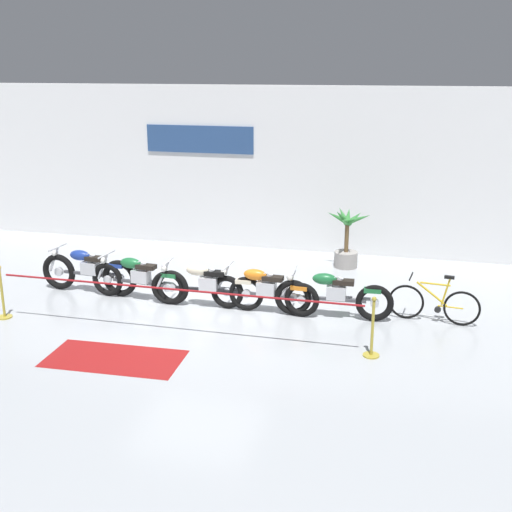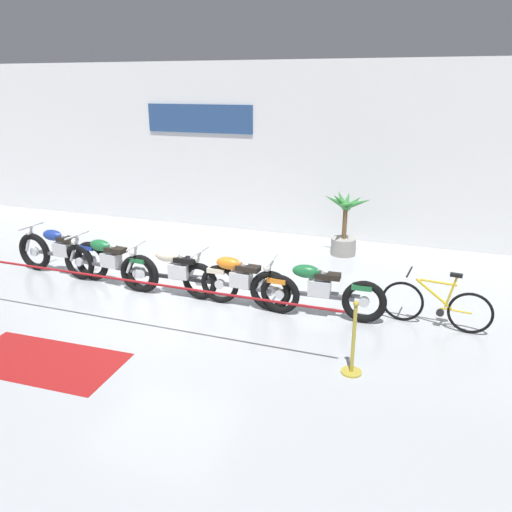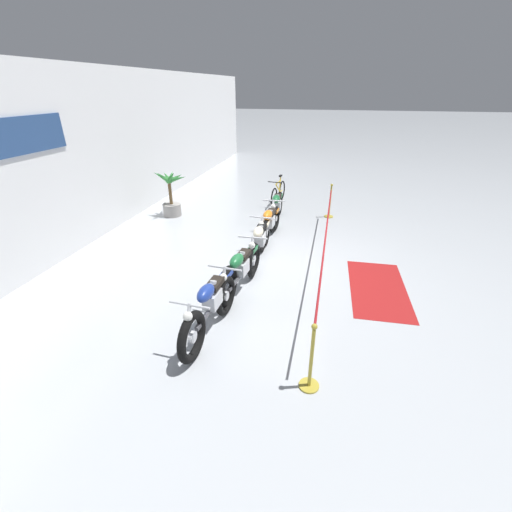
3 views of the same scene
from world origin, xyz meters
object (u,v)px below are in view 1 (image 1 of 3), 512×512
at_px(motorcycle_cream_2, 206,285).
at_px(motorcycle_green_4, 333,295).
at_px(stanchion_mid_left, 372,336).
at_px(motorcycle_orange_3, 263,290).
at_px(motorcycle_green_1, 139,278).
at_px(floor_banner, 114,358).
at_px(motorcycle_blue_0, 88,271).
at_px(potted_palm_left_of_row, 347,240).
at_px(stanchion_far_left, 109,293).
at_px(bicycle, 434,304).

distance_m(motorcycle_cream_2, motorcycle_green_4, 2.53).
bearing_deg(stanchion_mid_left, motorcycle_orange_3, 145.96).
relative_size(motorcycle_green_1, floor_banner, 0.99).
bearing_deg(stanchion_mid_left, motorcycle_green_1, 162.34).
bearing_deg(motorcycle_blue_0, potted_palm_left_of_row, 31.58).
distance_m(motorcycle_orange_3, stanchion_far_left, 2.95).
height_order(bicycle, stanchion_far_left, stanchion_far_left).
bearing_deg(motorcycle_blue_0, stanchion_mid_left, -15.63).
relative_size(motorcycle_blue_0, floor_banner, 1.00).
relative_size(stanchion_far_left, floor_banner, 3.09).
bearing_deg(potted_palm_left_of_row, motorcycle_green_1, -139.70).
xyz_separation_m(bicycle, potted_palm_left_of_row, (-2.00, 3.05, 0.31)).
distance_m(motorcycle_blue_0, stanchion_mid_left, 6.33).
distance_m(motorcycle_cream_2, potted_palm_left_of_row, 4.14).
relative_size(motorcycle_orange_3, stanchion_far_left, 0.32).
height_order(motorcycle_orange_3, floor_banner, motorcycle_orange_3).
distance_m(motorcycle_green_1, motorcycle_orange_3, 2.65).
relative_size(motorcycle_green_1, stanchion_mid_left, 2.12).
height_order(motorcycle_orange_3, stanchion_far_left, stanchion_far_left).
height_order(motorcycle_orange_3, stanchion_mid_left, stanchion_mid_left).
height_order(motorcycle_orange_3, motorcycle_green_4, motorcycle_green_4).
xyz_separation_m(motorcycle_green_1, potted_palm_left_of_row, (3.89, 3.30, 0.21)).
relative_size(motorcycle_cream_2, bicycle, 1.38).
xyz_separation_m(bicycle, floor_banner, (-5.14, -2.94, -0.36)).
bearing_deg(motorcycle_blue_0, motorcycle_cream_2, -4.58).
bearing_deg(stanchion_mid_left, stanchion_far_left, 180.00).
relative_size(bicycle, stanchion_far_left, 0.24).
relative_size(motorcycle_orange_3, stanchion_mid_left, 2.09).
distance_m(motorcycle_green_1, bicycle, 5.89).
xyz_separation_m(motorcycle_cream_2, stanchion_far_left, (-1.35, -1.49, 0.23)).
distance_m(motorcycle_blue_0, motorcycle_orange_3, 3.88).
bearing_deg(stanchion_far_left, stanchion_mid_left, 0.00).
bearing_deg(potted_palm_left_of_row, floor_banner, -117.68).
distance_m(motorcycle_green_4, floor_banner, 4.25).
bearing_deg(motorcycle_orange_3, motorcycle_cream_2, -179.63).
height_order(stanchion_far_left, stanchion_mid_left, same).
xyz_separation_m(potted_palm_left_of_row, floor_banner, (-3.14, -5.99, -0.67)).
height_order(motorcycle_orange_3, potted_palm_left_of_row, potted_palm_left_of_row).
relative_size(motorcycle_orange_3, bicycle, 1.31).
relative_size(motorcycle_cream_2, motorcycle_orange_3, 1.06).
height_order(motorcycle_green_1, potted_palm_left_of_row, potted_palm_left_of_row).
height_order(motorcycle_blue_0, potted_palm_left_of_row, potted_palm_left_of_row).
bearing_deg(motorcycle_green_4, motorcycle_orange_3, -178.41).
relative_size(potted_palm_left_of_row, stanchion_mid_left, 1.43).
bearing_deg(motorcycle_orange_3, potted_palm_left_of_row, 69.78).
xyz_separation_m(motorcycle_cream_2, bicycle, (4.41, 0.31, -0.10)).
bearing_deg(bicycle, motorcycle_green_4, -172.11).
height_order(motorcycle_cream_2, potted_palm_left_of_row, potted_palm_left_of_row).
bearing_deg(motorcycle_blue_0, stanchion_far_left, -51.66).
xyz_separation_m(motorcycle_blue_0, motorcycle_green_1, (1.22, -0.15, -0.01)).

